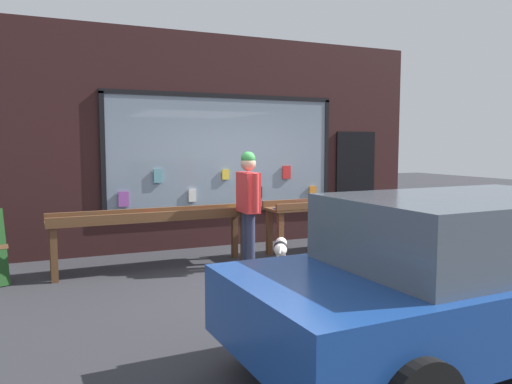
# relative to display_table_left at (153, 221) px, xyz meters

# --- Properties ---
(ground_plane) EXTENTS (40.00, 40.00, 0.00)m
(ground_plane) POSITION_rel_display_table_left_xyz_m (1.68, -1.09, -0.71)
(ground_plane) COLOR #2D2D33
(shopfront_facade) EXTENTS (7.60, 0.29, 3.79)m
(shopfront_facade) POSITION_rel_display_table_left_xyz_m (1.70, 1.31, 1.16)
(shopfront_facade) COLOR #331919
(shopfront_facade) RESTS_ON ground_plane
(display_table_left) EXTENTS (2.96, 0.60, 0.88)m
(display_table_left) POSITION_rel_display_table_left_xyz_m (0.00, 0.00, 0.00)
(display_table_left) COLOR brown
(display_table_left) RESTS_ON ground_plane
(display_table_right) EXTENTS (2.96, 0.61, 0.91)m
(display_table_right) POSITION_rel_display_table_left_xyz_m (3.35, 0.00, 0.02)
(display_table_right) COLOR brown
(display_table_right) RESTS_ON ground_plane
(person_browsing) EXTENTS (0.23, 0.68, 1.74)m
(person_browsing) POSITION_rel_display_table_left_xyz_m (1.32, -0.49, 0.32)
(person_browsing) COLOR #2D334C
(person_browsing) RESTS_ON ground_plane
(small_dog) EXTENTS (0.39, 0.55, 0.41)m
(small_dog) POSITION_rel_display_table_left_xyz_m (1.79, -0.63, -0.43)
(small_dog) COLOR white
(small_dog) RESTS_ON ground_plane
(parked_car) EXTENTS (4.28, 2.01, 1.41)m
(parked_car) POSITION_rel_display_table_left_xyz_m (1.85, -4.18, 0.03)
(parked_car) COLOR navy
(parked_car) RESTS_ON ground_plane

